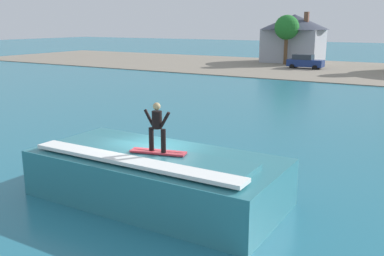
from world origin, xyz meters
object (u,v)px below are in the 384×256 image
(car_near_shore, at_px, (305,62))
(house_with_chimney, at_px, (294,35))
(wave_crest, at_px, (156,176))
(surfer, at_px, (157,125))
(tree_short_bushy, at_px, (287,28))
(surfboard, at_px, (158,152))

(car_near_shore, distance_m, house_with_chimney, 9.87)
(wave_crest, xyz_separation_m, surfer, (0.31, -0.31, 1.87))
(surfer, relative_size, car_near_shore, 0.35)
(car_near_shore, height_order, tree_short_bushy, tree_short_bushy)
(car_near_shore, bearing_deg, house_with_chimney, 117.42)
(wave_crest, distance_m, car_near_shore, 45.53)
(tree_short_bushy, bearing_deg, surfer, -75.62)
(surfer, distance_m, house_with_chimney, 54.95)
(surfer, bearing_deg, house_with_chimney, 103.58)
(surfer, xyz_separation_m, car_near_shore, (-8.58, 45.08, -1.75))
(surfboard, distance_m, surfer, 0.90)
(wave_crest, xyz_separation_m, tree_short_bushy, (-12.28, 48.80, 4.30))
(house_with_chimney, bearing_deg, tree_short_bushy, -85.89)
(wave_crest, height_order, house_with_chimney, house_with_chimney)
(car_near_shore, bearing_deg, tree_short_bushy, 134.86)
(surfboard, relative_size, tree_short_bushy, 0.27)
(wave_crest, bearing_deg, car_near_shore, 100.47)
(car_near_shore, distance_m, tree_short_bushy, 7.06)
(surfboard, distance_m, car_near_shore, 45.86)
(tree_short_bushy, bearing_deg, surfboard, -75.62)
(wave_crest, relative_size, tree_short_bushy, 1.21)
(wave_crest, distance_m, surfboard, 1.05)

